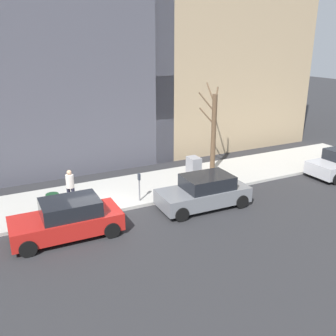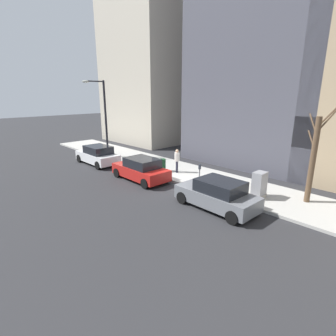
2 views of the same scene
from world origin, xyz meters
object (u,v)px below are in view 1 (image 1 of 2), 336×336
object	(u,v)px
parking_meter	(139,184)
office_tower_left	(195,5)
parked_car_grey	(204,192)
bare_tree	(213,130)
utility_box	(194,171)
parked_car_red	(67,219)
trash_bin	(53,204)
pedestrian_near_meter	(70,185)

from	to	relation	value
parking_meter	office_tower_left	xyz separation A→B (m)	(11.20, -9.39, 8.82)
parked_car_grey	parking_meter	distance (m)	3.03
parked_car_grey	parking_meter	world-z (taller)	parked_car_grey
parked_car_grey	bare_tree	distance (m)	5.17
parked_car_grey	bare_tree	xyz separation A→B (m)	(3.85, -2.95, 1.78)
utility_box	parking_meter	bearing A→B (deg)	103.90
parked_car_red	trash_bin	distance (m)	2.06
parked_car_red	utility_box	bearing A→B (deg)	-70.27
office_tower_left	utility_box	bearing A→B (deg)	150.07
bare_tree	trash_bin	distance (m)	9.68
parked_car_red	utility_box	size ratio (longest dim) A/B	2.95
parking_meter	utility_box	xyz separation A→B (m)	(0.85, -3.43, -0.13)
parked_car_grey	parked_car_red	distance (m)	6.21
pedestrian_near_meter	office_tower_left	world-z (taller)	office_tower_left
parking_meter	utility_box	size ratio (longest dim) A/B	0.94
parking_meter	trash_bin	distance (m)	3.91
parked_car_grey	trash_bin	size ratio (longest dim) A/B	4.71
parked_car_grey	parked_car_red	size ratio (longest dim) A/B	1.00
parked_car_grey	utility_box	world-z (taller)	utility_box
parked_car_grey	trash_bin	world-z (taller)	parked_car_grey
bare_tree	office_tower_left	size ratio (longest dim) A/B	0.25
parked_car_red	bare_tree	xyz separation A→B (m)	(3.79, -9.16, 1.78)
parked_car_grey	trash_bin	distance (m)	6.73
parked_car_grey	bare_tree	bearing A→B (deg)	-36.01
parked_car_red	office_tower_left	distance (m)	20.42
utility_box	office_tower_left	size ratio (longest dim) A/B	0.07
trash_bin	pedestrian_near_meter	xyz separation A→B (m)	(0.62, -0.92, 0.49)
parking_meter	parked_car_grey	bearing A→B (deg)	-123.42
parked_car_grey	utility_box	bearing A→B (deg)	-18.64
parking_meter	office_tower_left	bearing A→B (deg)	-39.99
parked_car_red	office_tower_left	xyz separation A→B (m)	(12.80, -13.08, 9.06)
utility_box	trash_bin	size ratio (longest dim) A/B	1.59
parking_meter	trash_bin	size ratio (longest dim) A/B	1.50
utility_box	pedestrian_near_meter	xyz separation A→B (m)	(0.22, 6.38, 0.24)
parked_car_grey	bare_tree	size ratio (longest dim) A/B	0.87
parked_car_grey	pedestrian_near_meter	bearing A→B (deg)	64.86
utility_box	pedestrian_near_meter	bearing A→B (deg)	88.05
parking_meter	utility_box	bearing A→B (deg)	-76.10
pedestrian_near_meter	office_tower_left	distance (m)	18.19
parked_car_red	parking_meter	size ratio (longest dim) A/B	3.13
trash_bin	parked_car_red	bearing A→B (deg)	-175.11
parked_car_red	parking_meter	world-z (taller)	parked_car_red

